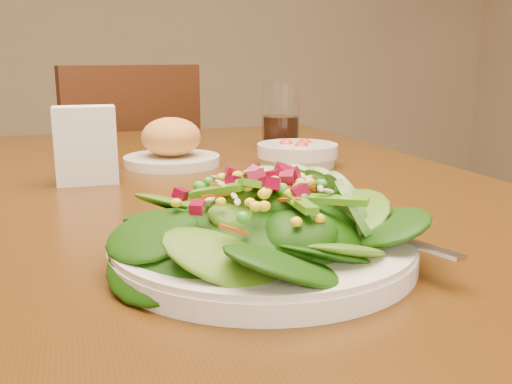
# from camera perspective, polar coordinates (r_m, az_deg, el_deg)

# --- Properties ---
(dining_table) EXTENTS (0.90, 1.40, 0.75)m
(dining_table) POSITION_cam_1_polar(r_m,az_deg,el_deg) (0.90, -4.63, -5.57)
(dining_table) COLOR #452509
(dining_table) RESTS_ON ground_plane
(chair_far) EXTENTS (0.53, 0.54, 0.92)m
(chair_far) POSITION_cam_1_polar(r_m,az_deg,el_deg) (1.79, -13.32, -1.72)
(chair_far) COLOR #3C1F12
(chair_far) RESTS_ON ground_plane
(salad_plate) EXTENTS (0.29, 0.29, 0.08)m
(salad_plate) POSITION_cam_1_polar(r_m,az_deg,el_deg) (0.55, 1.66, -3.57)
(salad_plate) COLOR silver
(salad_plate) RESTS_ON dining_table
(bread_plate) EXTENTS (0.17, 0.17, 0.09)m
(bread_plate) POSITION_cam_1_polar(r_m,az_deg,el_deg) (1.04, -8.46, 4.58)
(bread_plate) COLOR silver
(bread_plate) RESTS_ON dining_table
(tomato_bowl) EXTENTS (0.14, 0.14, 0.05)m
(tomato_bowl) POSITION_cam_1_polar(r_m,az_deg,el_deg) (1.02, 4.14, 3.79)
(tomato_bowl) COLOR silver
(tomato_bowl) RESTS_ON dining_table
(drinking_glass) EXTENTS (0.08, 0.08, 0.14)m
(drinking_glass) POSITION_cam_1_polar(r_m,az_deg,el_deg) (1.21, 2.50, 7.11)
(drinking_glass) COLOR silver
(drinking_glass) RESTS_ON dining_table
(napkin_holder) EXTENTS (0.09, 0.05, 0.12)m
(napkin_holder) POSITION_cam_1_polar(r_m,az_deg,el_deg) (0.91, -16.67, 4.72)
(napkin_holder) COLOR white
(napkin_holder) RESTS_ON dining_table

